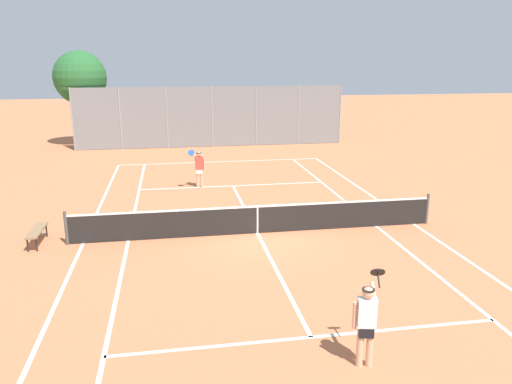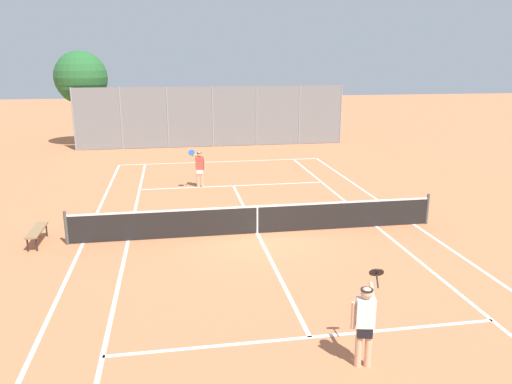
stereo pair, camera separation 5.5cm
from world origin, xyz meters
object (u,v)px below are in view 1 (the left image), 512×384
Objects in this scene: tennis_net at (257,219)px; player_far_left at (199,167)px; player_near_side at (366,321)px; courtside_bench at (37,231)px; tree_behind_left at (79,79)px.

player_far_left is at bearing 103.05° from tennis_net.
player_near_side is 1.18× the size of courtside_bench.
courtside_bench is at bearing 134.48° from player_near_side.
tennis_net is 6.59m from player_far_left.
courtside_bench is (-5.38, -6.20, -0.52)m from player_far_left.
player_far_left is 0.29× the size of tree_behind_left.
tree_behind_left is (-1.40, 18.50, 3.86)m from courtside_bench.
player_far_left is at bearing -61.15° from tree_behind_left.
player_near_side is 1.00× the size of player_far_left.
tree_behind_left is at bearing 118.85° from player_far_left.
tree_behind_left is (-8.97, 26.20, 3.34)m from player_near_side.
player_near_side is at bearing -84.64° from tennis_net.
tennis_net is 20.79m from tree_behind_left.
player_near_side and player_far_left have the same top height.
courtside_bench is at bearing -85.67° from tree_behind_left.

